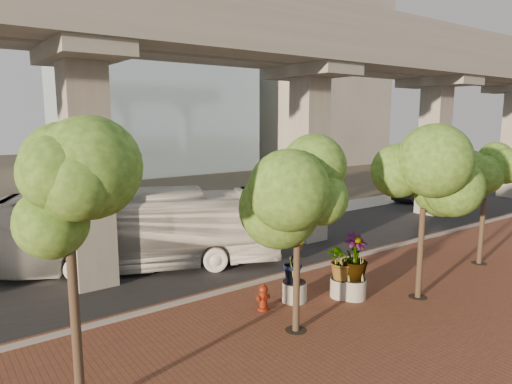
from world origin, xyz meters
TOP-DOWN VIEW (x-y plane):
  - ground at (0.00, 0.00)m, footprint 160.00×160.00m
  - brick_plaza at (0.00, -8.00)m, footprint 70.00×13.00m
  - asphalt_road at (0.00, 2.00)m, footprint 90.00×8.00m
  - curb_strip at (0.00, -2.00)m, footprint 70.00×0.25m
  - far_sidewalk at (0.00, 7.50)m, footprint 90.00×3.00m
  - transit_viaduct at (0.00, 2.00)m, footprint 72.00×5.60m
  - midrise_block at (38.00, 36.00)m, footprint 18.00×16.00m
  - transit_bus at (-3.66, 2.89)m, footprint 12.87×8.00m
  - parked_car at (21.43, 6.00)m, footprint 5.11×3.00m
  - fire_hydrant at (-1.92, -4.25)m, footprint 0.49×0.44m
  - planter_front at (1.26, -5.09)m, footprint 2.06×2.06m
  - planter_right at (1.50, -5.44)m, footprint 2.36×2.36m
  - planter_left at (-0.50, -4.31)m, footprint 2.11×2.11m
  - street_tree_far_west at (-8.84, -6.36)m, footprint 3.58×3.58m
  - street_tree_near_west at (-2.04, -6.17)m, footprint 3.85×3.85m
  - street_tree_near_east at (3.57, -6.86)m, footprint 4.14×4.14m
  - street_tree_far_east at (9.51, -6.11)m, footprint 3.40×3.40m
  - streetlamp_east at (10.70, 6.86)m, footprint 0.36×1.06m

SIDE VIEW (x-z plane):
  - ground at x=0.00m, z-range 0.00..0.00m
  - asphalt_road at x=0.00m, z-range 0.00..0.04m
  - brick_plaza at x=0.00m, z-range 0.00..0.06m
  - far_sidewalk at x=0.00m, z-range 0.00..0.06m
  - curb_strip at x=0.00m, z-range 0.00..0.16m
  - fire_hydrant at x=-1.92m, z-range 0.04..1.01m
  - parked_car at x=21.43m, z-range 0.00..1.59m
  - planter_front at x=1.26m, z-range 0.30..2.57m
  - planter_left at x=-0.50m, z-range 0.31..2.63m
  - planter_right at x=1.50m, z-range 0.33..2.85m
  - transit_bus at x=-3.66m, z-range 0.00..3.56m
  - street_tree_far_east at x=9.51m, z-range 1.33..7.00m
  - streetlamp_east at x=10.70m, z-range 0.62..7.90m
  - street_tree_near_west at x=-2.04m, z-range 1.49..7.91m
  - street_tree_near_east at x=3.57m, z-range 1.45..8.03m
  - street_tree_far_west at x=-8.84m, z-range 1.74..8.40m
  - transit_viaduct at x=0.00m, z-range 1.09..13.49m
  - midrise_block at x=38.00m, z-range 0.00..24.00m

